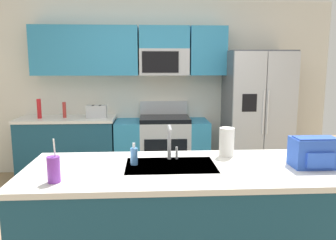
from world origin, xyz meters
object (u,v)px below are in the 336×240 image
object	(u,v)px
bottle_red	(39,109)
paper_towel_roll	(227,142)
drink_cup_purple	(54,169)
refrigerator	(256,115)
backpack	(314,152)
range_oven	(162,147)
sink_faucet	(170,140)
toaster	(97,112)
soap_dispenser	(134,156)
pepper_mill	(64,110)

from	to	relation	value
bottle_red	paper_towel_roll	distance (m)	3.05
bottle_red	drink_cup_purple	xyz separation A→B (m)	(0.93, -2.68, -0.05)
drink_cup_purple	refrigerator	bearing A→B (deg)	50.40
backpack	range_oven	bearing A→B (deg)	112.25
range_oven	drink_cup_purple	bearing A→B (deg)	-106.62
bottle_red	backpack	bearing A→B (deg)	-41.63
sink_faucet	backpack	world-z (taller)	sink_faucet
range_oven	bottle_red	size ratio (longest dim) A/B	4.91
toaster	backpack	xyz separation A→B (m)	(1.96, -2.46, 0.03)
refrigerator	soap_dispenser	bearing A→B (deg)	-126.40
refrigerator	bottle_red	bearing A→B (deg)	179.56
drink_cup_purple	soap_dispenser	bearing A→B (deg)	35.47
range_oven	pepper_mill	size ratio (longest dim) A/B	6.07
refrigerator	pepper_mill	xyz separation A→B (m)	(-2.79, 0.07, 0.09)
bottle_red	sink_faucet	world-z (taller)	sink_faucet
bottle_red	sink_faucet	distance (m)	2.80
soap_dispenser	paper_towel_roll	size ratio (longest dim) A/B	0.71
refrigerator	sink_faucet	world-z (taller)	refrigerator
pepper_mill	bottle_red	size ratio (longest dim) A/B	0.81
toaster	soap_dispenser	world-z (taller)	toaster
toaster	sink_faucet	size ratio (longest dim) A/B	0.99
toaster	paper_towel_roll	distance (m)	2.53
range_oven	toaster	bearing A→B (deg)	-176.79
soap_dispenser	backpack	size ratio (longest dim) A/B	0.53
range_oven	pepper_mill	distance (m)	1.51
pepper_mill	soap_dispenser	size ratio (longest dim) A/B	1.32
bottle_red	drink_cup_purple	world-z (taller)	drink_cup_purple
soap_dispenser	backpack	bearing A→B (deg)	-5.85
refrigerator	backpack	world-z (taller)	refrigerator
refrigerator	toaster	size ratio (longest dim) A/B	6.61
refrigerator	bottle_red	distance (m)	3.13
soap_dispenser	toaster	bearing A→B (deg)	105.11
drink_cup_purple	soap_dispenser	distance (m)	0.62
pepper_mill	sink_faucet	world-z (taller)	sink_faucet
pepper_mill	soap_dispenser	distance (m)	2.61
drink_cup_purple	soap_dispenser	size ratio (longest dim) A/B	1.71
sink_faucet	drink_cup_purple	size ratio (longest dim) A/B	0.97
soap_dispenser	drink_cup_purple	bearing A→B (deg)	-144.53
toaster	refrigerator	bearing A→B (deg)	-0.48
toaster	backpack	world-z (taller)	backpack
soap_dispenser	refrigerator	bearing A→B (deg)	53.60
backpack	soap_dispenser	bearing A→B (deg)	174.15
range_oven	refrigerator	world-z (taller)	refrigerator
range_oven	backpack	distance (m)	2.77
backpack	bottle_red	bearing A→B (deg)	138.37
pepper_mill	bottle_red	world-z (taller)	bottle_red
soap_dispenser	paper_towel_roll	world-z (taller)	paper_towel_roll
pepper_mill	backpack	size ratio (longest dim) A/B	0.70
sink_faucet	bottle_red	bearing A→B (deg)	127.77
bottle_red	range_oven	bearing A→B (deg)	1.58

